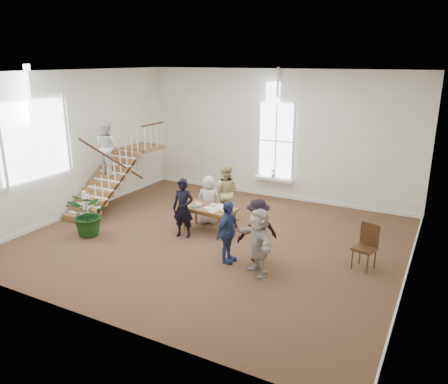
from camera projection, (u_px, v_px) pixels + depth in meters
The scene contains 12 objects.
ground at pixel (215, 239), 12.15m from camera, with size 10.00×10.00×0.00m, color #49311C.
room_shell at pixel (274, 186), 15.74m from camera, with size 10.49×10.00×10.00m.
staircase at pixel (110, 161), 14.26m from camera, with size 1.10×4.10×2.92m.
library_table at pixel (210, 210), 12.49m from camera, with size 1.63×0.90×0.80m.
police_officer at pixel (183, 208), 12.11m from camera, with size 0.61×0.40×1.67m, color black.
elderly_woman at pixel (209, 200), 13.15m from camera, with size 0.72×0.47×1.48m, color beige.
person_yellow at pixel (225, 192), 13.39m from camera, with size 0.86×0.67×1.77m, color #CCC27F.
woman_cluster_a at pixel (228, 232), 10.56m from camera, with size 0.92×0.38×1.57m, color navy.
woman_cluster_b at pixel (258, 230), 10.67m from camera, with size 1.02×0.59×1.58m, color black.
woman_cluster_c at pixel (258, 242), 9.98m from camera, with size 1.48×0.47×1.59m, color #BAAEA7.
floor_plant at pixel (89, 214), 12.22m from camera, with size 1.16×1.00×1.29m, color #133811.
side_chair at pixel (367, 243), 10.33m from camera, with size 0.59×0.59×1.10m.
Camera 1 is at (5.52, -9.79, 4.80)m, focal length 35.00 mm.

